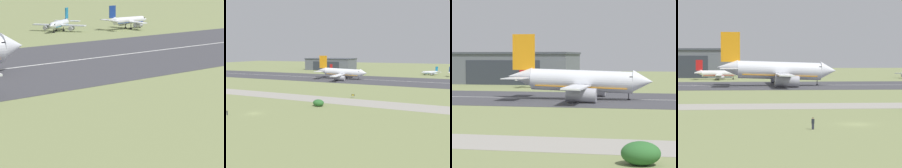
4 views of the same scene
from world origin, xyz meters
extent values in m
plane|color=#7A8451|center=(0.00, 55.36, 0.00)|extent=(698.15, 698.15, 0.00)
cube|color=#3D3D42|center=(0.00, 110.71, 0.03)|extent=(458.15, 54.48, 0.06)
cube|color=silver|center=(0.00, 110.71, 0.07)|extent=(412.34, 0.70, 0.01)
cube|color=gray|center=(0.00, 30.06, 0.03)|extent=(343.61, 12.93, 0.05)
cube|color=slate|center=(-53.81, 196.54, 6.78)|extent=(56.87, 34.38, 13.56)
cube|color=#424751|center=(-53.81, 196.54, 14.01)|extent=(57.87, 35.38, 0.90)
cube|color=#2D333D|center=(-53.81, 179.30, 5.42)|extent=(34.12, 0.12, 10.85)
cylinder|color=silver|center=(-5.87, 107.72, 5.45)|extent=(29.67, 6.89, 7.03)
cone|color=silver|center=(11.58, 108.15, 5.45)|extent=(5.88, 6.30, 6.33)
cone|color=silver|center=(-24.24, 107.27, 6.56)|extent=(7.69, 5.73, 5.76)
cube|color=black|center=(8.53, 108.08, 6.68)|extent=(1.24, 5.27, 0.47)
cube|color=orange|center=(-5.87, 107.72, 3.76)|extent=(26.55, 6.51, 0.98)
cube|color=silver|center=(-4.95, 94.54, 4.37)|extent=(5.59, 20.36, 0.55)
cylinder|color=#A8A8B2|center=(-3.98, 96.18, 2.21)|extent=(8.22, 4.02, 4.06)
cube|color=silver|center=(-5.61, 120.94, 4.37)|extent=(5.59, 20.36, 0.55)
cylinder|color=#A8A8B2|center=(-4.55, 119.34, 2.21)|extent=(8.22, 4.02, 4.06)
cube|color=orange|center=(-23.13, 107.30, 13.77)|extent=(6.71, 0.45, 10.48)
cube|color=silver|center=(-23.34, 99.49, 6.38)|extent=(6.10, 9.57, 0.24)
cube|color=silver|center=(-23.72, 115.08, 6.38)|extent=(6.10, 9.57, 0.24)
cylinder|color=black|center=(7.61, 108.06, 1.18)|extent=(0.24, 0.24, 2.37)
cylinder|color=black|center=(7.61, 108.06, 0.22)|extent=(0.84, 0.84, 0.44)
cylinder|color=black|center=(-5.69, 104.03, 1.18)|extent=(0.24, 0.24, 2.37)
cylinder|color=black|center=(-5.69, 104.03, 0.22)|extent=(0.84, 0.84, 0.44)
cylinder|color=black|center=(-5.87, 111.42, 1.18)|extent=(0.24, 0.24, 2.37)
cylinder|color=black|center=(-5.87, 111.42, 0.22)|extent=(0.84, 0.84, 0.44)
cylinder|color=white|center=(-30.46, 162.02, 2.73)|extent=(15.28, 2.94, 2.80)
cone|color=white|center=(-21.58, 162.10, 2.73)|extent=(2.55, 2.82, 2.80)
cone|color=white|center=(-39.77, 161.93, 3.23)|extent=(3.39, 2.55, 2.52)
cube|color=black|center=(-22.96, 162.08, 3.29)|extent=(1.12, 2.39, 0.44)
cube|color=red|center=(-30.46, 162.02, 1.96)|extent=(13.75, 2.79, 0.20)
cube|color=white|center=(-30.10, 155.78, 2.24)|extent=(2.62, 9.70, 0.40)
cylinder|color=#A8A8B2|center=(-29.60, 156.56, 1.12)|extent=(3.66, 1.77, 1.74)
cube|color=white|center=(-30.22, 168.26, 2.24)|extent=(2.62, 9.70, 0.40)
cylinder|color=#A8A8B2|center=(-29.70, 167.49, 1.12)|extent=(3.66, 1.77, 1.74)
cube|color=red|center=(-39.27, 161.94, 6.51)|extent=(3.05, 0.31, 4.76)
cube|color=white|center=(-39.64, 158.39, 3.15)|extent=(2.71, 4.31, 0.24)
cube|color=white|center=(-39.70, 165.48, 3.15)|extent=(2.71, 4.31, 0.24)
cylinder|color=black|center=(-24.04, 162.07, 0.66)|extent=(0.24, 0.24, 1.33)
cylinder|color=black|center=(-24.04, 162.07, 0.22)|extent=(0.84, 0.84, 0.44)
cylinder|color=black|center=(-30.64, 160.33, 0.66)|extent=(0.24, 0.24, 1.33)
cylinder|color=black|center=(-30.64, 160.33, 0.22)|extent=(0.84, 0.84, 0.44)
cylinder|color=black|center=(-30.67, 163.70, 0.66)|extent=(0.24, 0.24, 1.33)
cylinder|color=black|center=(-30.67, 163.70, 0.22)|extent=(0.84, 0.84, 0.44)
ellipsoid|color=#2D662D|center=(16.54, 18.59, 1.32)|extent=(3.92, 3.09, 2.64)
ellipsoid|color=#2D662D|center=(16.62, 18.04, 1.38)|extent=(4.59, 3.60, 2.77)
camera|label=1|loc=(-40.97, 3.84, 21.50)|focal=85.00mm
camera|label=2|loc=(55.61, -59.68, 21.65)|focal=35.00mm
camera|label=3|loc=(20.32, -42.59, 12.46)|focal=85.00mm
camera|label=4|loc=(-16.09, -79.67, 10.35)|focal=85.00mm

